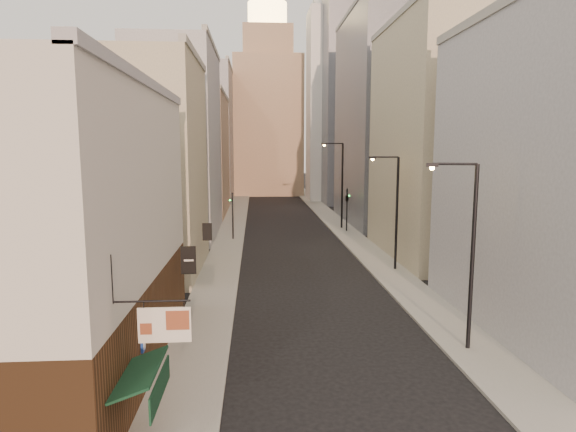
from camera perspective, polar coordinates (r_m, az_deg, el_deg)
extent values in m
cube|color=gray|center=(66.90, -6.21, -0.17)|extent=(3.00, 140.00, 0.15)
cube|color=gray|center=(67.61, 4.86, -0.07)|extent=(3.00, 140.00, 0.15)
cube|color=#51341D|center=(22.71, -22.86, -11.82)|extent=(6.00, 16.00, 4.00)
cube|color=beige|center=(21.51, -23.72, 3.45)|extent=(6.00, 16.00, 8.00)
cube|color=gray|center=(20.85, -16.86, 14.95)|extent=(0.60, 16.00, 0.40)
cylinder|color=black|center=(15.23, -16.02, -9.69)|extent=(2.40, 0.06, 0.06)
cube|color=beige|center=(15.39, -14.42, -12.39)|extent=(1.60, 0.06, 1.10)
cube|color=brown|center=(15.27, -12.93, -11.91)|extent=(0.70, 0.10, 0.60)
cube|color=brown|center=(15.53, -16.45, -12.67)|extent=(0.35, 0.10, 0.35)
cube|color=black|center=(16.35, -17.15, -17.32)|extent=(1.25, 3.00, 0.52)
cube|color=black|center=(16.45, -14.92, -19.01)|extent=(0.06, 3.00, 0.80)
cube|color=#183DAB|center=(19.30, -16.81, -14.43)|extent=(0.08, 0.40, 0.50)
cube|color=black|center=(26.10, -11.72, -5.15)|extent=(0.80, 0.08, 1.50)
cube|color=black|center=(35.88, -9.55, -1.87)|extent=(0.70, 0.08, 1.30)
cube|color=#9D957C|center=(38.12, -16.49, 5.45)|extent=(8.00, 12.00, 16.00)
cube|color=gray|center=(53.83, -12.86, 8.33)|extent=(8.00, 16.00, 20.00)
cube|color=#93765D|center=(71.67, -10.58, 7.04)|extent=(8.00, 18.00, 17.00)
cube|color=gray|center=(91.60, -9.17, 9.42)|extent=(8.00, 20.00, 24.00)
cube|color=gray|center=(28.04, 30.30, 3.92)|extent=(8.00, 16.00, 16.00)
cube|color=#9D957C|center=(44.08, 17.21, 8.31)|extent=(8.00, 16.00, 20.00)
cube|color=gray|center=(63.27, 10.73, 11.02)|extent=(8.00, 20.00, 26.00)
cube|color=gray|center=(93.10, 10.16, 17.42)|extent=(20.00, 22.00, 50.00)
cube|color=#93765D|center=(103.32, -2.39, 10.44)|extent=(14.00, 14.00, 28.00)
cube|color=#93765D|center=(105.45, -2.45, 19.71)|extent=(10.00, 10.00, 6.00)
cylinder|color=#FFCC72|center=(106.71, -2.46, 22.60)|extent=(8.00, 8.00, 5.00)
cube|color=silver|center=(90.55, 4.99, 12.68)|extent=(8.00, 8.00, 34.00)
cylinder|color=silver|center=(93.92, 5.14, 24.00)|extent=(6.00, 6.00, 3.00)
cylinder|color=black|center=(23.74, 21.01, -4.88)|extent=(0.19, 0.19, 8.77)
cylinder|color=black|center=(23.07, 19.15, 5.85)|extent=(1.91, 0.65, 0.12)
cube|color=black|center=(22.98, 16.72, 5.82)|extent=(0.57, 0.35, 0.18)
sphere|color=#FFB03F|center=(22.98, 16.71, 5.51)|extent=(0.23, 0.23, 0.23)
cylinder|color=black|center=(38.01, 12.76, 0.15)|extent=(0.20, 0.20, 8.84)
cylinder|color=black|center=(37.80, 11.48, 6.87)|extent=(1.86, 0.87, 0.12)
cube|color=black|center=(37.95, 9.99, 6.84)|extent=(0.58, 0.41, 0.18)
sphere|color=#FFB03F|center=(37.95, 9.99, 6.64)|extent=(0.24, 0.24, 0.24)
cylinder|color=black|center=(57.13, 6.44, 3.47)|extent=(0.22, 0.22, 10.10)
cylinder|color=black|center=(56.62, 5.43, 8.56)|extent=(2.24, 0.46, 0.13)
cube|color=black|center=(56.29, 4.33, 8.52)|extent=(0.65, 0.33, 0.20)
sphere|color=#FFB03F|center=(56.28, 4.33, 8.37)|extent=(0.27, 0.27, 0.27)
cylinder|color=black|center=(50.28, -6.57, -0.06)|extent=(0.16, 0.16, 5.00)
imported|color=black|center=(50.08, -6.60, 1.87)|extent=(0.43, 0.43, 1.20)
sphere|color=#19E533|center=(50.09, -6.89, 1.87)|extent=(0.16, 0.16, 0.16)
cylinder|color=black|center=(55.26, 6.99, 0.65)|extent=(0.16, 0.16, 5.00)
imported|color=black|center=(55.07, 7.02, 2.41)|extent=(0.69, 0.69, 1.38)
sphere|color=#19E533|center=(55.12, 7.28, 2.41)|extent=(0.16, 0.16, 0.16)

